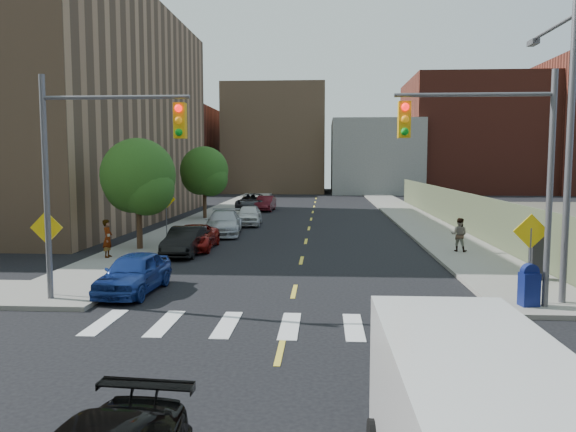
# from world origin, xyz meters

# --- Properties ---
(ground) EXTENTS (160.00, 160.00, 0.00)m
(ground) POSITION_xyz_m (0.00, 0.00, 0.00)
(ground) COLOR black
(ground) RESTS_ON ground
(sidewalk_nw) EXTENTS (3.50, 73.00, 0.15)m
(sidewalk_nw) POSITION_xyz_m (-7.75, 41.50, 0.07)
(sidewalk_nw) COLOR gray
(sidewalk_nw) RESTS_ON ground
(sidewalk_ne) EXTENTS (3.50, 73.00, 0.15)m
(sidewalk_ne) POSITION_xyz_m (7.75, 41.50, 0.07)
(sidewalk_ne) COLOR gray
(sidewalk_ne) RESTS_ON ground
(fence_north) EXTENTS (0.12, 44.00, 2.50)m
(fence_north) POSITION_xyz_m (9.60, 28.00, 1.25)
(fence_north) COLOR #646A4A
(fence_north) RESTS_ON ground
(building_nw) EXTENTS (22.00, 30.00, 16.00)m
(building_nw) POSITION_xyz_m (-22.00, 30.00, 8.00)
(building_nw) COLOR #8C6B4C
(building_nw) RESTS_ON ground
(bg_bldg_west) EXTENTS (14.00, 18.00, 12.00)m
(bg_bldg_west) POSITION_xyz_m (-22.00, 70.00, 6.00)
(bg_bldg_west) COLOR #592319
(bg_bldg_west) RESTS_ON ground
(bg_bldg_midwest) EXTENTS (14.00, 16.00, 15.00)m
(bg_bldg_midwest) POSITION_xyz_m (-6.00, 72.00, 7.50)
(bg_bldg_midwest) COLOR #8C6B4C
(bg_bldg_midwest) RESTS_ON ground
(bg_bldg_center) EXTENTS (12.00, 16.00, 10.00)m
(bg_bldg_center) POSITION_xyz_m (8.00, 70.00, 5.00)
(bg_bldg_center) COLOR gray
(bg_bldg_center) RESTS_ON ground
(bg_bldg_east) EXTENTS (18.00, 18.00, 16.00)m
(bg_bldg_east) POSITION_xyz_m (22.00, 72.00, 8.00)
(bg_bldg_east) COLOR #592319
(bg_bldg_east) RESTS_ON ground
(signal_nw) EXTENTS (4.59, 0.30, 7.00)m
(signal_nw) POSITION_xyz_m (-5.98, 6.00, 4.53)
(signal_nw) COLOR #59595E
(signal_nw) RESTS_ON ground
(signal_ne) EXTENTS (4.59, 0.30, 7.00)m
(signal_ne) POSITION_xyz_m (5.98, 6.00, 4.53)
(signal_ne) COLOR #59595E
(signal_ne) RESTS_ON ground
(streetlight_ne) EXTENTS (0.25, 3.70, 9.00)m
(streetlight_ne) POSITION_xyz_m (8.20, 6.90, 5.22)
(streetlight_ne) COLOR #59595E
(streetlight_ne) RESTS_ON ground
(warn_sign_nw) EXTENTS (1.06, 0.06, 2.83)m
(warn_sign_nw) POSITION_xyz_m (-7.80, 6.50, 1.99)
(warn_sign_nw) COLOR #59595E
(warn_sign_nw) RESTS_ON ground
(warn_sign_ne) EXTENTS (1.06, 0.06, 2.83)m
(warn_sign_ne) POSITION_xyz_m (7.20, 6.50, 1.99)
(warn_sign_ne) COLOR #59595E
(warn_sign_ne) RESTS_ON ground
(warn_sign_midwest) EXTENTS (1.06, 0.06, 2.83)m
(warn_sign_midwest) POSITION_xyz_m (-7.80, 20.00, 1.99)
(warn_sign_midwest) COLOR #59595E
(warn_sign_midwest) RESTS_ON ground
(tree_west_near) EXTENTS (3.66, 3.64, 5.52)m
(tree_west_near) POSITION_xyz_m (-8.00, 16.05, 3.48)
(tree_west_near) COLOR #332114
(tree_west_near) RESTS_ON ground
(tree_west_far) EXTENTS (3.66, 3.64, 5.52)m
(tree_west_far) POSITION_xyz_m (-8.00, 31.05, 3.48)
(tree_west_far) COLOR #332114
(tree_west_far) RESTS_ON ground
(parked_car_blue) EXTENTS (1.79, 4.04, 1.35)m
(parked_car_blue) POSITION_xyz_m (-5.35, 7.47, 0.68)
(parked_car_blue) COLOR navy
(parked_car_blue) RESTS_ON ground
(parked_car_black) EXTENTS (1.48, 4.05, 1.32)m
(parked_car_black) POSITION_xyz_m (-5.50, 15.08, 0.66)
(parked_car_black) COLOR black
(parked_car_black) RESTS_ON ground
(parked_car_red) EXTENTS (2.19, 4.50, 1.23)m
(parked_car_red) POSITION_xyz_m (-5.50, 16.70, 0.62)
(parked_car_red) COLOR maroon
(parked_car_red) RESTS_ON ground
(parked_car_silver) EXTENTS (2.52, 5.22, 1.46)m
(parked_car_silver) POSITION_xyz_m (-5.01, 22.34, 0.73)
(parked_car_silver) COLOR #AAADB2
(parked_car_silver) RESTS_ON ground
(parked_car_white) EXTENTS (1.88, 4.21, 1.41)m
(parked_car_white) POSITION_xyz_m (-4.20, 27.62, 0.70)
(parked_car_white) COLOR silver
(parked_car_white) RESTS_ON ground
(parked_car_maroon) EXTENTS (1.59, 4.11, 1.33)m
(parked_car_maroon) POSITION_xyz_m (-4.24, 38.95, 0.67)
(parked_car_maroon) COLOR #430D14
(parked_car_maroon) RESTS_ON ground
(parked_car_grey) EXTENTS (2.64, 5.45, 1.50)m
(parked_car_grey) POSITION_xyz_m (-5.50, 39.55, 0.75)
(parked_car_grey) COLOR #222227
(parked_car_grey) RESTS_ON ground
(mailbox) EXTENTS (0.58, 0.49, 1.26)m
(mailbox) POSITION_xyz_m (7.03, 6.00, 0.76)
(mailbox) COLOR navy
(mailbox) RESTS_ON sidewalk_ne
(payphone) EXTENTS (0.55, 0.46, 1.85)m
(payphone) POSITION_xyz_m (8.71, 9.88, 1.07)
(payphone) COLOR black
(payphone) RESTS_ON sidewalk_ne
(pedestrian_west) EXTENTS (0.43, 0.63, 1.69)m
(pedestrian_west) POSITION_xyz_m (-8.58, 13.42, 0.99)
(pedestrian_west) COLOR gray
(pedestrian_west) RESTS_ON sidewalk_nw
(pedestrian_east) EXTENTS (0.95, 0.87, 1.59)m
(pedestrian_east) POSITION_xyz_m (7.37, 16.12, 0.95)
(pedestrian_east) COLOR gray
(pedestrian_east) RESTS_ON sidewalk_ne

